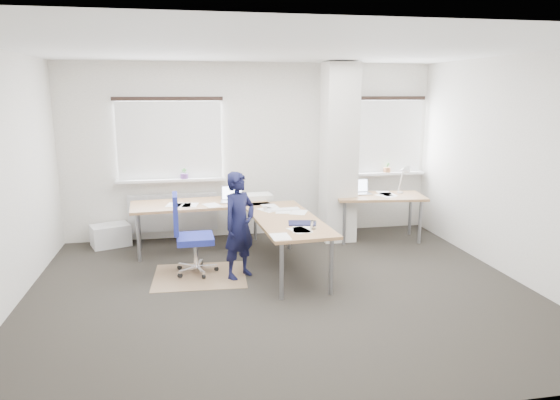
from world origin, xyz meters
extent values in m
plane|color=black|center=(0.00, 0.00, 0.00)|extent=(6.00, 6.00, 0.00)
cube|color=beige|center=(0.00, 2.50, 1.40)|extent=(6.00, 0.04, 2.80)
cube|color=beige|center=(0.00, -2.50, 1.40)|extent=(6.00, 0.04, 2.80)
cube|color=beige|center=(3.00, 0.00, 1.40)|extent=(0.04, 5.00, 2.80)
cube|color=white|center=(0.00, 0.00, 2.80)|extent=(6.00, 5.00, 0.04)
cube|color=beige|center=(1.30, 1.95, 1.39)|extent=(0.50, 0.50, 2.78)
cube|color=white|center=(-1.30, 2.47, 1.60)|extent=(1.60, 0.04, 1.20)
cube|color=white|center=(-1.30, 2.43, 1.60)|extent=(1.60, 0.02, 1.20)
cube|color=white|center=(-1.30, 2.40, 0.98)|extent=(1.70, 0.20, 0.04)
cube|color=white|center=(2.30, 2.47, 1.60)|extent=(1.20, 0.04, 1.20)
cube|color=white|center=(2.30, 2.43, 1.60)|extent=(1.20, 0.02, 1.20)
cube|color=white|center=(2.30, 2.40, 0.98)|extent=(1.30, 0.20, 0.04)
cube|color=silver|center=(-1.30, 2.42, 0.45)|extent=(1.40, 0.10, 0.60)
cylinder|color=#62397E|center=(-1.10, 2.38, 1.04)|extent=(0.12, 0.12, 0.08)
imported|color=#34702D|center=(-1.10, 2.38, 1.08)|extent=(0.09, 0.06, 0.17)
cylinder|color=#AC6D42|center=(2.30, 2.38, 1.04)|extent=(0.12, 0.12, 0.08)
imported|color=#34702D|center=(2.30, 2.38, 1.08)|extent=(0.09, 0.07, 0.17)
cube|color=#856748|center=(-0.95, 0.66, 0.00)|extent=(1.22, 1.05, 0.01)
cube|color=white|center=(-2.26, 2.25, 0.17)|extent=(0.66, 0.56, 0.33)
cube|color=olive|center=(-0.89, 1.78, 0.71)|extent=(2.05, 0.94, 0.04)
cube|color=olive|center=(0.20, 0.65, 0.71)|extent=(0.94, 2.05, 0.04)
cylinder|color=gray|center=(-1.76, 1.42, 0.34)|extent=(0.05, 0.05, 0.69)
cylinder|color=gray|center=(-1.81, 2.02, 0.34)|extent=(0.05, 0.05, 0.69)
cylinder|color=gray|center=(-0.01, 2.14, 0.34)|extent=(0.05, 0.05, 0.69)
cylinder|color=gray|center=(-0.04, -0.27, 0.34)|extent=(0.05, 0.05, 0.69)
cylinder|color=gray|center=(0.56, -0.22, 0.34)|extent=(0.05, 0.05, 0.69)
cylinder|color=gray|center=(0.43, 1.57, 0.34)|extent=(0.05, 0.05, 0.69)
cube|color=#B7B7BC|center=(-0.42, 1.73, 0.74)|extent=(0.36, 0.27, 0.01)
cube|color=#B7B7BC|center=(-0.40, 1.85, 0.85)|extent=(0.33, 0.09, 0.22)
cube|color=silver|center=(-0.40, 1.85, 0.85)|extent=(0.29, 0.07, 0.19)
cube|color=white|center=(0.25, 1.09, 0.74)|extent=(0.45, 0.16, 0.02)
cube|color=#121434|center=(0.32, 0.33, 0.74)|extent=(0.36, 0.29, 0.01)
cube|color=silver|center=(-0.01, 1.91, 0.77)|extent=(0.48, 0.36, 0.07)
imported|color=white|center=(-0.01, 1.09, 0.76)|extent=(0.08, 0.08, 0.07)
cylinder|color=silver|center=(0.41, 0.07, 0.78)|extent=(0.07, 0.07, 0.10)
cube|color=olive|center=(1.94, 1.80, 0.71)|extent=(1.48, 0.88, 0.04)
cylinder|color=gray|center=(1.32, 1.63, 0.34)|extent=(0.05, 0.05, 0.69)
cylinder|color=gray|center=(2.51, 1.47, 0.34)|extent=(0.05, 0.05, 0.69)
cylinder|color=gray|center=(1.38, 2.13, 0.34)|extent=(0.05, 0.05, 0.69)
cylinder|color=gray|center=(2.57, 1.97, 0.34)|extent=(0.05, 0.05, 0.69)
cube|color=#B7B7BC|center=(1.68, 1.95, 0.74)|extent=(0.33, 0.23, 0.01)
cube|color=#B7B7BC|center=(1.68, 2.06, 0.85)|extent=(0.33, 0.04, 0.22)
cube|color=silver|center=(1.68, 2.06, 0.85)|extent=(0.29, 0.03, 0.19)
cylinder|color=silver|center=(2.34, 1.90, 0.74)|extent=(0.10, 0.10, 0.02)
cylinder|color=silver|center=(2.34, 1.90, 0.93)|extent=(0.02, 0.16, 0.38)
cylinder|color=silver|center=(2.34, 1.78, 1.15)|extent=(0.02, 0.29, 0.13)
cone|color=silver|center=(2.34, 1.64, 1.13)|extent=(0.14, 0.16, 0.17)
cube|color=navy|center=(-0.99, 0.79, 0.47)|extent=(0.48, 0.48, 0.08)
cube|color=navy|center=(-1.22, 0.79, 0.82)|extent=(0.07, 0.41, 0.51)
cylinder|color=silver|center=(-0.99, 0.79, 0.28)|extent=(0.06, 0.06, 0.35)
cylinder|color=black|center=(-0.72, 0.80, 0.04)|extent=(0.06, 0.03, 0.06)
cylinder|color=black|center=(-0.91, 1.05, 0.04)|extent=(0.05, 0.07, 0.06)
cylinder|color=black|center=(-1.21, 0.94, 0.04)|extent=(0.07, 0.06, 0.06)
cylinder|color=black|center=(-1.20, 0.63, 0.04)|extent=(0.07, 0.06, 0.06)
cylinder|color=black|center=(-0.90, 0.54, 0.04)|extent=(0.05, 0.07, 0.06)
imported|color=black|center=(-0.43, 0.55, 0.69)|extent=(0.60, 0.57, 1.37)
camera|label=1|loc=(-1.06, -5.54, 2.35)|focal=32.00mm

